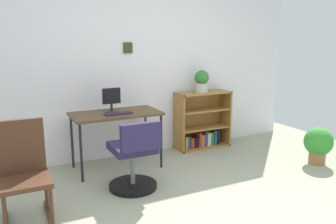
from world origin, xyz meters
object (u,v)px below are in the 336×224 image
object	(u,v)px
keyboard	(118,114)
office_chair	(134,160)
potted_plant_on_shelf	(202,81)
rocking_chair	(24,172)
monitor	(111,100)
desk	(116,117)
bookshelf_low	(201,123)
potted_plant_floor	(318,144)

from	to	relation	value
keyboard	office_chair	size ratio (longest dim) A/B	0.42
potted_plant_on_shelf	rocking_chair	bearing A→B (deg)	-156.46
rocking_chair	monitor	bearing A→B (deg)	40.02
desk	potted_plant_on_shelf	xyz separation A→B (m)	(1.37, 0.21, 0.35)
office_chair	bookshelf_low	world-z (taller)	bookshelf_low
rocking_chair	potted_plant_floor	size ratio (longest dim) A/B	1.90
office_chair	desk	bearing A→B (deg)	86.54
keyboard	potted_plant_floor	xyz separation A→B (m)	(2.38, -0.93, -0.45)
keyboard	monitor	bearing A→B (deg)	102.25
keyboard	bookshelf_low	bearing A→B (deg)	14.70
desk	monitor	size ratio (longest dim) A/B	3.59
rocking_chair	office_chair	bearing A→B (deg)	8.62
rocking_chair	potted_plant_floor	bearing A→B (deg)	-2.53
desk	rocking_chair	distance (m)	1.45
potted_plant_floor	potted_plant_on_shelf	bearing A→B (deg)	129.08
office_chair	keyboard	bearing A→B (deg)	86.18
potted_plant_floor	bookshelf_low	bearing A→B (deg)	126.76
bookshelf_low	potted_plant_on_shelf	size ratio (longest dim) A/B	2.60
monitor	keyboard	size ratio (longest dim) A/B	0.91
rocking_chair	bookshelf_low	bearing A→B (deg)	24.25
monitor	office_chair	size ratio (longest dim) A/B	0.38
desk	potted_plant_floor	xyz separation A→B (m)	(2.38, -1.04, -0.39)
office_chair	bookshelf_low	distance (m)	1.75
desk	potted_plant_on_shelf	distance (m)	1.43
desk	bookshelf_low	distance (m)	1.46
potted_plant_on_shelf	bookshelf_low	bearing A→B (deg)	54.09
keyboard	office_chair	xyz separation A→B (m)	(-0.04, -0.61, -0.38)
monitor	potted_plant_on_shelf	xyz separation A→B (m)	(1.40, 0.17, 0.14)
monitor	office_chair	xyz separation A→B (m)	(-0.01, -0.76, -0.52)
bookshelf_low	potted_plant_floor	xyz separation A→B (m)	(0.97, -1.30, -0.10)
keyboard	potted_plant_on_shelf	bearing A→B (deg)	12.94
monitor	potted_plant_floor	xyz separation A→B (m)	(2.41, -1.08, -0.59)
desk	monitor	bearing A→B (deg)	129.77
potted_plant_on_shelf	potted_plant_floor	size ratio (longest dim) A/B	0.67
monitor	keyboard	world-z (taller)	monitor
desk	keyboard	xyz separation A→B (m)	(-0.00, -0.11, 0.07)
keyboard	bookshelf_low	size ratio (longest dim) A/B	0.39
keyboard	bookshelf_low	world-z (taller)	bookshelf_low
bookshelf_low	potted_plant_on_shelf	distance (m)	0.64
desk	keyboard	bearing A→B (deg)	-91.41
office_chair	monitor	bearing A→B (deg)	89.36
keyboard	potted_plant_floor	size ratio (longest dim) A/B	0.69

